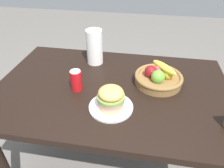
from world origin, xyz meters
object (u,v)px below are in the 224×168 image
sandwich (111,97)px  fruit_basket (159,77)px  soda_can (76,80)px  paper_towel_roll (95,47)px  plate (111,107)px

sandwich → fruit_basket: (0.24, 0.27, -0.02)m
sandwich → soda_can: size_ratio=1.14×
sandwich → paper_towel_roll: size_ratio=0.60×
soda_can → paper_towel_roll: size_ratio=0.53×
sandwich → paper_towel_roll: (-0.20, 0.46, 0.05)m
plate → fruit_basket: fruit_basket is taller
paper_towel_roll → plate: bearing=-66.9°
soda_can → paper_towel_roll: (0.03, 0.33, 0.06)m
plate → sandwich: size_ratio=1.62×
fruit_basket → sandwich: bearing=-132.0°
plate → paper_towel_roll: (-0.20, 0.46, 0.11)m
paper_towel_roll → sandwich: bearing=-66.9°
plate → paper_towel_roll: size_ratio=0.97×
sandwich → soda_can: sandwich is taller
fruit_basket → plate: bearing=-132.0°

